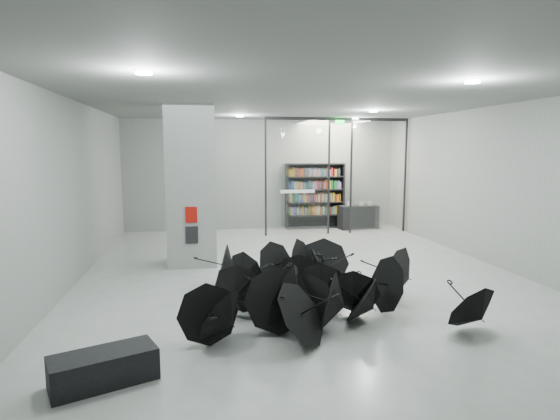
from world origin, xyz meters
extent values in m
plane|color=gray|center=(0.00, 0.00, 0.00)|extent=(14.00, 14.00, 0.00)
cube|color=slate|center=(0.00, 0.00, 4.00)|extent=(10.00, 14.00, 0.02)
cube|color=slate|center=(0.00, 7.00, 2.00)|extent=(10.00, 0.02, 4.00)
cube|color=slate|center=(0.00, -7.00, 2.00)|extent=(10.00, 0.02, 4.00)
cube|color=slate|center=(-5.00, 0.00, 2.00)|extent=(0.02, 14.00, 4.00)
cube|color=slate|center=(5.00, 0.00, 2.00)|extent=(0.02, 14.00, 4.00)
cube|color=slate|center=(-2.50, 2.00, 2.00)|extent=(1.20, 1.20, 4.00)
cube|color=#A50A07|center=(-2.50, 1.38, 1.35)|extent=(0.28, 0.04, 0.38)
cube|color=black|center=(-2.50, 1.38, 0.85)|extent=(0.30, 0.03, 0.42)
cube|color=#0CE533|center=(2.40, 5.30, 3.82)|extent=(0.30, 0.06, 0.15)
cube|color=silver|center=(1.00, 5.50, 2.00)|extent=(2.20, 0.02, 3.95)
cube|color=silver|center=(3.90, 5.50, 2.00)|extent=(2.00, 0.02, 3.95)
cube|color=black|center=(-0.10, 5.50, 2.00)|extent=(0.06, 0.06, 4.00)
cube|color=black|center=(2.10, 5.50, 2.00)|extent=(0.06, 0.06, 4.00)
cube|color=black|center=(2.90, 5.50, 2.00)|extent=(0.06, 0.06, 4.00)
cube|color=black|center=(4.90, 5.50, 2.00)|extent=(0.06, 0.06, 4.00)
cube|color=black|center=(2.40, 5.50, 3.95)|extent=(5.00, 0.08, 0.10)
cube|color=black|center=(-3.50, -4.08, 0.20)|extent=(1.37, 0.99, 0.41)
cube|color=black|center=(3.47, 6.30, 0.43)|extent=(1.49, 0.71, 0.87)
camera|label=1|loc=(-2.25, -9.80, 2.90)|focal=29.44mm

